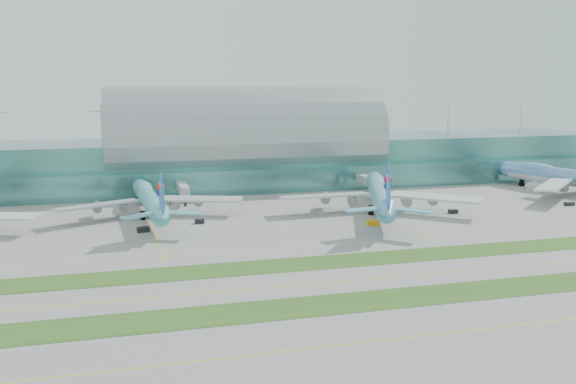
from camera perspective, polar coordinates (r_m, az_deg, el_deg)
name	(u,v)px	position (r m, az deg, el deg)	size (l,w,h in m)	color
ground	(344,263)	(164.47, 5.04, -6.31)	(700.00, 700.00, 0.00)	gray
terminal	(244,152)	(284.03, -3.89, 3.53)	(340.00, 69.10, 36.00)	#3D7A75
grass_strip_near	(390,299)	(139.79, 9.03, -9.35)	(420.00, 12.00, 0.08)	#2D591E
grass_strip_far	(342,261)	(166.27, 4.80, -6.11)	(420.00, 12.00, 0.08)	#2D591E
taxiline_a	(435,334)	(123.05, 12.92, -12.24)	(420.00, 0.35, 0.01)	yellow
taxiline_b	(365,279)	(151.99, 6.87, -7.71)	(420.00, 0.35, 0.01)	yellow
taxiline_c	(322,246)	(180.85, 3.07, -4.77)	(420.00, 0.35, 0.01)	yellow
taxiline_d	(300,228)	(201.24, 1.12, -3.24)	(420.00, 0.35, 0.01)	yellow
airliner_b	(150,199)	(222.26, -12.21, -0.60)	(63.11, 71.75, 19.74)	#5DBDCE
airliner_c	(380,193)	(226.63, 8.15, -0.10)	(66.22, 77.05, 21.93)	#5EADCF
gse_c	(143,229)	(200.93, -12.75, -3.26)	(3.66, 1.87, 1.68)	black
gse_d	(200,221)	(209.69, -7.86, -2.58)	(3.12, 1.58, 1.49)	black
gse_e	(373,223)	(206.63, 7.57, -2.74)	(4.07, 2.08, 1.66)	orange
gse_f	(453,211)	(230.81, 14.47, -1.67)	(3.16, 1.75, 1.32)	black
gse_g	(569,204)	(259.15, 23.73, -0.96)	(3.68, 1.78, 1.28)	black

